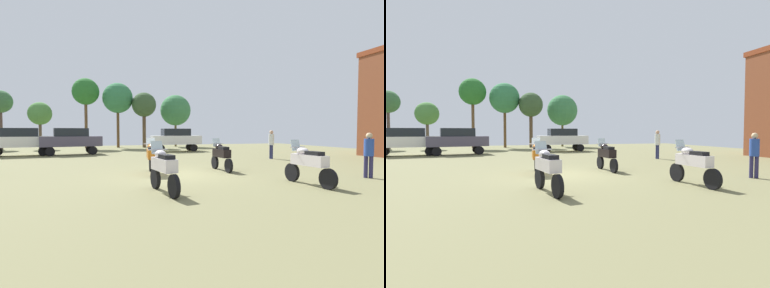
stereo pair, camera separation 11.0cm
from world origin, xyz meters
TOP-DOWN VIEW (x-y plane):
  - ground_plane at (0.00, 0.00)m, footprint 44.00×52.00m
  - motorcycle_3 at (-0.97, 0.50)m, footprint 0.62×2.27m
  - motorcycle_4 at (3.53, -3.57)m, footprint 0.62×2.24m
  - motorcycle_5 at (-1.27, -3.40)m, footprint 0.67×2.10m
  - motorcycle_6 at (2.16, 0.54)m, footprint 0.62×2.09m
  - car_1 at (-5.17, 12.21)m, footprint 4.56×2.56m
  - car_2 at (3.30, 13.60)m, footprint 4.30×1.81m
  - car_4 at (-8.58, 12.19)m, footprint 4.54×2.50m
  - person_1 at (6.69, -3.01)m, footprint 0.48×0.48m
  - person_2 at (7.46, 4.88)m, footprint 0.35×0.35m
  - tree_1 at (5.29, 21.73)m, footprint 3.53×3.53m
  - tree_2 at (-1.26, 21.22)m, footprint 3.24×3.24m
  - tree_3 at (-4.51, 21.12)m, footprint 2.76×2.76m
  - tree_5 at (1.48, 20.54)m, footprint 2.63×2.63m
  - tree_6 at (-8.83, 20.90)m, footprint 2.26×2.26m
  - tree_7 at (-12.49, 21.71)m, footprint 2.22×2.22m

SIDE VIEW (x-z plane):
  - ground_plane at x=0.00m, z-range 0.00..0.02m
  - motorcycle_6 at x=2.16m, z-range 0.01..1.45m
  - motorcycle_5 at x=-1.27m, z-range 0.00..1.48m
  - motorcycle_4 at x=3.53m, z-range 0.01..1.49m
  - motorcycle_3 at x=-0.97m, z-range 0.01..1.49m
  - person_1 at x=6.69m, z-range 0.16..1.87m
  - person_2 at x=7.46m, z-range 0.18..2.01m
  - car_1 at x=-5.17m, z-range 0.19..2.19m
  - car_2 at x=3.30m, z-range 0.19..2.19m
  - car_4 at x=-8.58m, z-range 0.19..2.19m
  - tree_6 at x=-8.83m, z-range 1.19..5.86m
  - tree_1 at x=5.29m, z-range 1.23..7.21m
  - tree_5 at x=1.48m, z-range 1.61..7.59m
  - tree_7 at x=-12.49m, z-range 1.73..7.55m
  - tree_2 at x=-1.26m, z-range 1.86..8.83m
  - tree_3 at x=-4.51m, z-range 2.22..9.51m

